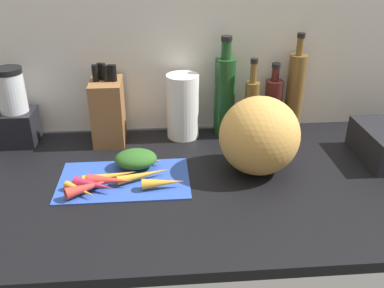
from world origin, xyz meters
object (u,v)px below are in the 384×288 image
carrot_1 (144,175)px  bottle_2 (273,104)px  carrot_7 (163,183)px  knife_block (108,110)px  carrot_6 (110,180)px  paper_towel_roll (183,106)px  carrot_2 (148,159)px  carrot_3 (80,190)px  bottle_0 (225,94)px  carrot_0 (89,187)px  carrot_4 (110,176)px  bottle_3 (295,92)px  bottle_1 (251,107)px  winter_squash (259,136)px  carrot_5 (95,185)px  blender_appliance (15,112)px  cutting_board (124,180)px

carrot_1 → bottle_2: bottle_2 is taller
carrot_7 → knife_block: 39.28cm
carrot_6 → paper_towel_roll: (23.16, 33.34, 8.87)cm
carrot_1 → carrot_2: (1.24, 10.03, -0.15)cm
carrot_3 → bottle_0: (46.10, 38.67, 12.90)cm
paper_towel_roll → carrot_0: bearing=-128.4°
carrot_4 → carrot_6: size_ratio=1.22×
bottle_2 → paper_towel_roll: bearing=-176.6°
knife_block → bottle_3: bottle_3 is taller
carrot_1 → carrot_7: (5.63, -5.21, 0.24)cm
carrot_1 → bottle_0: size_ratio=0.46×
bottle_1 → bottle_2: bearing=22.9°
carrot_1 → winter_squash: bearing=5.3°
bottle_1 → bottle_2: (8.74, 3.69, -0.74)cm
carrot_6 → carrot_7: bearing=-7.6°
bottle_3 → carrot_4: bearing=-152.5°
carrot_5 → carrot_3: bearing=-157.4°
bottle_2 → winter_squash: bearing=-111.9°
carrot_3 → bottle_2: bottle_2 is taller
knife_block → blender_appliance: size_ratio=1.02×
blender_appliance → carrot_6: bearing=-43.6°
carrot_1 → paper_towel_roll: paper_towel_roll is taller
carrot_2 → carrot_5: (-14.96, -15.02, 0.43)cm
carrot_7 → bottle_2: 55.80cm
carrot_6 → bottle_2: 66.63cm
carrot_0 → carrot_2: carrot_0 is taller
carrot_4 → carrot_5: bearing=-129.9°
carrot_5 → carrot_2: bearing=45.1°
carrot_7 → paper_towel_roll: 37.37cm
winter_squash → carrot_7: bearing=-163.8°
carrot_6 → carrot_3: bearing=-156.6°
winter_squash → bottle_0: bottle_0 is taller
carrot_3 → bottle_3: bottle_3 is taller
carrot_1 → carrot_5: (-13.72, -4.99, 0.28)cm
blender_appliance → bottle_3: bottle_3 is taller
winter_squash → paper_towel_roll: winter_squash is taller
carrot_4 → bottle_2: bottle_2 is taller
cutting_board → carrot_5: size_ratio=3.08×
carrot_6 → paper_towel_roll: bearing=55.2°
bottle_3 → knife_block: bearing=-176.2°
carrot_6 → paper_towel_roll: 41.55cm
carrot_2 → carrot_6: bearing=-129.6°
paper_towel_roll → bottle_2: (32.80, 1.95, -1.00)cm
carrot_1 → carrot_7: 7.68cm
paper_towel_roll → bottle_1: size_ratio=0.80×
carrot_6 → bottle_1: bottle_1 is taller
bottle_1 → carrot_4: bearing=-148.7°
carrot_2 → carrot_7: size_ratio=0.87×
winter_squash → carrot_2: bearing=168.5°
carrot_5 → bottle_3: size_ratio=0.35×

